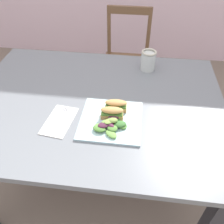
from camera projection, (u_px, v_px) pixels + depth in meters
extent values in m
plane|color=#7A6B5B|center=(88.00, 200.00, 1.58)|extent=(9.44, 9.44, 0.00)
cube|color=slate|center=(94.00, 103.00, 1.21)|extent=(1.32, 0.98, 0.03)
cube|color=#2D2D33|center=(32.00, 99.00, 1.82)|extent=(0.07, 0.07, 0.71)
cube|color=#2D2D33|center=(187.00, 112.00, 1.71)|extent=(0.07, 0.07, 0.71)
cylinder|color=brown|center=(104.00, 96.00, 2.07)|extent=(0.03, 0.03, 0.43)
cylinder|color=brown|center=(143.00, 99.00, 2.04)|extent=(0.03, 0.03, 0.43)
cylinder|color=brown|center=(109.00, 75.00, 2.33)|extent=(0.03, 0.03, 0.43)
cylinder|color=brown|center=(144.00, 77.00, 2.29)|extent=(0.03, 0.03, 0.43)
cube|color=brown|center=(126.00, 65.00, 2.03)|extent=(0.40, 0.40, 0.02)
cylinder|color=brown|center=(109.00, 31.00, 2.04)|extent=(0.03, 0.03, 0.42)
cylinder|color=brown|center=(149.00, 33.00, 2.00)|extent=(0.03, 0.03, 0.42)
cube|color=brown|center=(130.00, 10.00, 1.90)|extent=(0.36, 0.03, 0.06)
cube|color=silver|center=(111.00, 120.00, 1.09)|extent=(0.28, 0.28, 0.01)
cube|color=tan|center=(112.00, 116.00, 1.09)|extent=(0.10, 0.05, 0.02)
cube|color=#518438|center=(112.00, 112.00, 1.08)|extent=(0.10, 0.05, 0.01)
ellipsoid|color=tan|center=(112.00, 110.00, 1.06)|extent=(0.11, 0.05, 0.02)
cube|color=tan|center=(116.00, 108.00, 1.12)|extent=(0.10, 0.05, 0.02)
cube|color=#518438|center=(116.00, 105.00, 1.12)|extent=(0.10, 0.05, 0.01)
ellipsoid|color=tan|center=(116.00, 103.00, 1.10)|extent=(0.11, 0.05, 0.02)
ellipsoid|color=#4C2338|center=(111.00, 125.00, 1.04)|extent=(0.05, 0.05, 0.02)
ellipsoid|color=#3D7033|center=(120.00, 124.00, 1.04)|extent=(0.06, 0.05, 0.02)
ellipsoid|color=#518438|center=(112.00, 128.00, 1.02)|extent=(0.06, 0.06, 0.01)
ellipsoid|color=#518438|center=(99.00, 128.00, 1.02)|extent=(0.06, 0.05, 0.02)
ellipsoid|color=#6B9E47|center=(117.00, 117.00, 1.08)|extent=(0.04, 0.06, 0.02)
ellipsoid|color=#602D47|center=(109.00, 123.00, 1.03)|extent=(0.06, 0.06, 0.02)
ellipsoid|color=#4C2338|center=(104.00, 125.00, 1.03)|extent=(0.06, 0.05, 0.01)
ellipsoid|color=#6B9E47|center=(112.00, 117.00, 1.07)|extent=(0.03, 0.04, 0.02)
ellipsoid|color=#518438|center=(122.00, 125.00, 1.04)|extent=(0.05, 0.06, 0.01)
ellipsoid|color=#84A84C|center=(109.00, 121.00, 1.03)|extent=(0.06, 0.05, 0.01)
ellipsoid|color=#3D7033|center=(117.00, 120.00, 1.06)|extent=(0.04, 0.06, 0.01)
ellipsoid|color=#6B9E47|center=(99.00, 127.00, 1.03)|extent=(0.05, 0.04, 0.02)
ellipsoid|color=#6B9E47|center=(111.00, 134.00, 1.00)|extent=(0.07, 0.07, 0.01)
ellipsoid|color=#6B9E47|center=(105.00, 123.00, 1.03)|extent=(0.05, 0.06, 0.01)
ellipsoid|color=#84A84C|center=(113.00, 120.00, 1.03)|extent=(0.05, 0.04, 0.02)
ellipsoid|color=#4C2338|center=(113.00, 118.00, 1.06)|extent=(0.05, 0.04, 0.02)
cube|color=silver|center=(60.00, 121.00, 1.09)|extent=(0.14, 0.22, 0.00)
cube|color=silver|center=(58.00, 124.00, 1.07)|extent=(0.02, 0.14, 0.00)
cube|color=silver|center=(65.00, 110.00, 1.14)|extent=(0.03, 0.05, 0.00)
cube|color=#38383D|center=(67.00, 109.00, 1.14)|extent=(0.01, 0.03, 0.00)
cube|color=#38383D|center=(65.00, 109.00, 1.14)|extent=(0.01, 0.03, 0.00)
cube|color=#38383D|center=(64.00, 109.00, 1.14)|extent=(0.01, 0.03, 0.00)
cylinder|color=#C67528|center=(148.00, 63.00, 1.39)|extent=(0.08, 0.08, 0.08)
cylinder|color=silver|center=(148.00, 61.00, 1.39)|extent=(0.09, 0.09, 0.11)
torus|color=#B7B29E|center=(149.00, 52.00, 1.35)|extent=(0.09, 0.09, 0.01)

